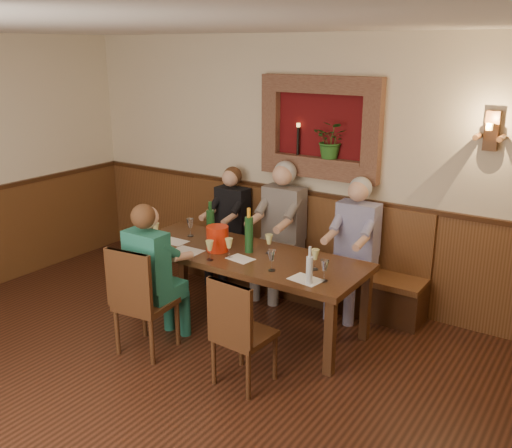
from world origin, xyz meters
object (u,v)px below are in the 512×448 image
Objects in this scene: chair_near_right at (243,353)px; water_bottle at (309,269)px; bench at (293,264)px; person_bench_mid at (279,240)px; person_bench_right at (353,259)px; person_chair_front at (156,288)px; dining_table at (245,260)px; chair_near_left at (146,321)px; wine_bottle_green_b at (211,226)px; wine_bottle_green_a at (249,234)px; person_bench_left at (229,235)px; spittoon_bucket at (218,239)px.

water_bottle is (0.29, 0.57, 0.61)m from chair_near_right.
bench reaches higher than water_bottle.
person_bench_mid is 1.05× the size of person_bench_right.
chair_near_right is 1.08m from person_chair_front.
person_bench_mid is 0.88m from person_bench_right.
bench is (0.00, 0.94, -0.35)m from dining_table.
chair_near_left is 2.34× the size of wine_bottle_green_b.
water_bottle is at bearing 19.80° from person_chair_front.
person_bench_mid is at bearing 66.02° from wine_bottle_green_b.
dining_table is 2.36× the size of chair_near_left.
dining_table is at bearing 60.27° from person_chair_front.
wine_bottle_green_a reaches higher than chair_near_right.
wine_bottle_green_b is at bearing 178.59° from wine_bottle_green_a.
bench is 1.62m from water_bottle.
person_bench_mid is (0.33, 1.76, 0.32)m from chair_near_left.
dining_table is 1.18m from person_bench_left.
person_bench_right reaches higher than wine_bottle_green_b.
wine_bottle_green_b is (0.35, -0.78, 0.38)m from person_bench_left.
chair_near_right is at bearing -95.84° from person_bench_right.
spittoon_bucket is at bearing -104.28° from bench.
wine_bottle_green_a reaches higher than bench.
person_chair_front reaches higher than dining_table.
person_chair_front is 3.17× the size of wine_bottle_green_b.
chair_near_left is at bearing -115.09° from wine_bottle_green_a.
person_bench_left is 4.09× the size of water_bottle.
wine_bottle_green_b is at bearing 164.58° from water_bottle.
chair_near_right is at bearing -58.30° from wine_bottle_green_a.
water_bottle is at bearing 19.07° from chair_near_left.
person_bench_right is at bearing 32.35° from wine_bottle_green_b.
chair_near_left is at bearing -173.15° from chair_near_right.
person_bench_mid is 0.86m from wine_bottle_green_a.
water_bottle is (1.32, 0.47, 0.31)m from person_chair_front.
chair_near_left is 1.26m from wine_bottle_green_a.
wine_bottle_green_a is (-0.57, 0.92, 0.66)m from chair_near_right.
person_chair_front reaches higher than person_bench_left.
chair_near_left is at bearing -115.46° from dining_table.
chair_near_right is 2.18× the size of wine_bottle_green_b.
dining_table is 0.90m from person_chair_front.
wine_bottle_green_a reaches higher than water_bottle.
bench is 0.85m from person_bench_left.
chair_near_right is (1.03, 0.06, -0.02)m from chair_near_left.
person_bench_mid is 6.03× the size of spittoon_bucket.
wine_bottle_green_a is (0.02, 0.05, 0.26)m from dining_table.
chair_near_right is 0.69× the size of person_chair_front.
wine_bottle_green_a reaches higher than wine_bottle_green_b.
person_chair_front is 0.78m from spittoon_bucket.
person_bench_right is 5.76× the size of spittoon_bucket.
wine_bottle_green_b is at bearing 84.66° from chair_near_left.
wine_bottle_green_b is at bearing -117.60° from bench.
wine_bottle_green_b is (-0.34, -0.77, 0.31)m from person_bench_mid.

